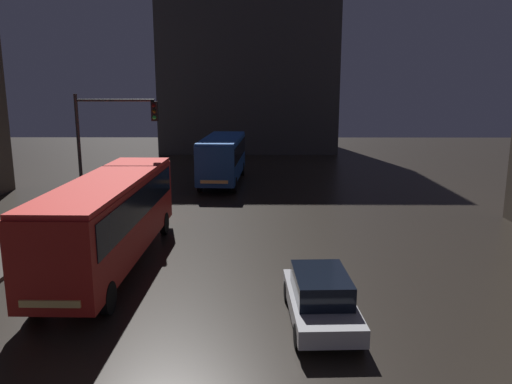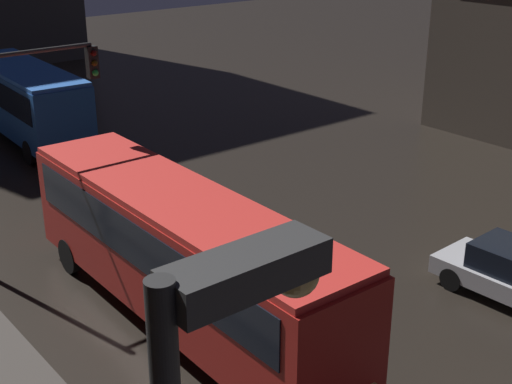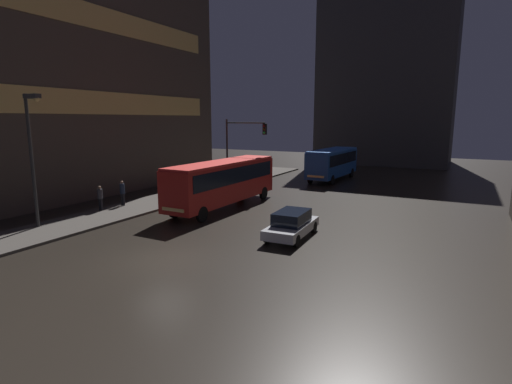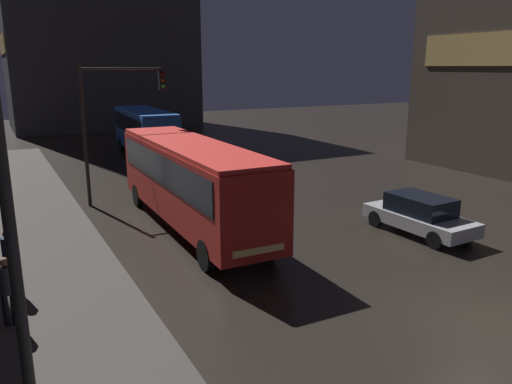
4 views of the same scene
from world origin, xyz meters
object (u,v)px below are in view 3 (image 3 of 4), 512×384
bus_far (332,161)px  pedestrian_near (122,191)px  bus_near (223,179)px  traffic_light_main (240,143)px  street_lamp_sidewalk (32,140)px  car_taxi (292,224)px  pedestrian_mid (100,196)px

bus_far → pedestrian_near: (-9.55, -20.10, -0.80)m
bus_near → traffic_light_main: bearing=-72.0°
pedestrian_near → street_lamp_sidewalk: 7.72m
car_taxi → traffic_light_main: (-8.94, 9.94, 3.60)m
pedestrian_mid → pedestrian_near: bearing=-40.6°
bus_near → car_taxi: bus_near is taller
bus_near → pedestrian_mid: (-6.69, -5.31, -0.93)m
bus_far → street_lamp_sidewalk: 28.46m
pedestrian_mid → traffic_light_main: 12.16m
street_lamp_sidewalk → pedestrian_mid: bearing=94.7°
car_taxi → pedestrian_near: pedestrian_near is taller
car_taxi → pedestrian_near: (-13.87, 1.25, 0.46)m
car_taxi → traffic_light_main: 13.84m
car_taxi → pedestrian_mid: pedestrian_mid is taller
bus_far → pedestrian_mid: size_ratio=5.44×
bus_far → pedestrian_mid: bus_far is taller
pedestrian_near → street_lamp_sidewalk: size_ratio=0.24×
traffic_light_main → bus_near: bearing=-73.0°
car_taxi → pedestrian_mid: 14.03m
pedestrian_mid → street_lamp_sidewalk: (0.39, -4.72, 4.04)m
bus_far → car_taxi: bus_far is taller
bus_near → street_lamp_sidewalk: street_lamp_sidewalk is taller
pedestrian_near → bus_far: bearing=-167.2°
bus_far → car_taxi: (4.32, -21.34, -1.26)m
pedestrian_near → pedestrian_mid: size_ratio=1.06×
pedestrian_near → street_lamp_sidewalk: (0.24, -6.61, 3.98)m
bus_far → bus_near: bearing=82.4°
bus_near → pedestrian_near: 7.43m
traffic_light_main → street_lamp_sidewalk: 16.02m
traffic_light_main → street_lamp_sidewalk: bearing=-107.0°
bus_near → car_taxi: size_ratio=2.57×
bus_near → car_taxi: 8.79m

